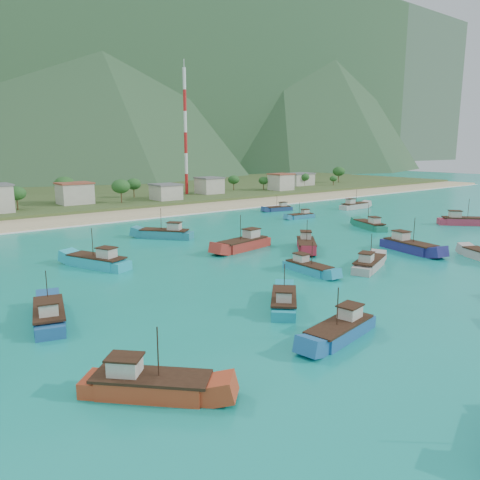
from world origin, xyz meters
TOP-DOWN VIEW (x-y plane):
  - ground at (0.00, 0.00)m, footprint 600.00×600.00m
  - beach at (0.00, 79.00)m, footprint 400.00×18.00m
  - land at (0.00, 140.00)m, footprint 400.00×110.00m
  - surf_line at (0.00, 69.50)m, footprint 400.00×2.50m
  - village at (5.02, 102.06)m, footprint 214.37×23.80m
  - vegetation at (-2.77, 102.96)m, footprint 275.13×25.63m
  - radio_tower at (43.68, 108.00)m, footprint 1.20×1.20m
  - boat_3 at (-39.20, 5.73)m, footprint 5.91×11.14m
  - boat_4 at (11.92, 14.47)m, footprint 9.64×10.08m
  - boat_5 at (-16.78, -17.58)m, footprint 10.61×4.75m
  - boat_6 at (46.03, 58.54)m, footprint 9.23×4.13m
  - boat_8 at (2.47, 22.11)m, footprint 12.78×5.71m
  - boat_9 at (9.01, -2.28)m, footprint 10.71×6.65m
  - boat_12 at (68.71, 47.11)m, footprint 11.12×3.31m
  - boat_13 at (-37.84, -15.50)m, footprint 9.61×9.79m
  - boat_14 at (40.31, 43.39)m, footprint 8.55×3.32m
  - boat_15 at (41.08, 21.02)m, footprint 6.80×10.97m
  - boat_18 at (64.56, 9.55)m, footprint 10.73×11.09m
  - boat_20 at (-0.25, 2.47)m, footprint 3.07×9.30m
  - boat_22 at (-15.01, -7.28)m, footprint 8.98×9.05m
  - boat_25 at (-3.78, 41.60)m, footprint 10.05×11.30m
  - boat_26 at (-25.20, 26.41)m, footprint 7.75×12.13m
  - boat_27 at (25.90, 0.96)m, footprint 5.74×12.29m

SIDE VIEW (x-z plane):
  - ground at x=0.00m, z-range 0.00..0.00m
  - beach at x=0.00m, z-range -0.60..0.60m
  - land at x=0.00m, z-range -1.20..1.20m
  - surf_line at x=0.00m, z-range -0.04..0.04m
  - boat_14 at x=40.31m, z-range -1.96..2.97m
  - boat_6 at x=46.03m, z-range -2.07..3.19m
  - boat_20 at x=-0.25m, z-range -2.12..3.31m
  - boat_22 at x=-15.01m, z-range -2.24..3.57m
  - boat_5 at x=-16.78m, z-range -2.32..3.73m
  - boat_9 at x=9.01m, z-range -2.33..3.76m
  - boat_15 at x=41.08m, z-range -2.38..3.86m
  - boat_13 at x=-37.84m, z-range -2.39..3.87m
  - boat_3 at x=-39.20m, z-range -2.40..3.91m
  - boat_4 at x=11.92m, z-range -2.42..3.95m
  - boat_12 at x=68.71m, z-range -2.48..4.08m
  - boat_26 at x=-25.20m, z-range -2.59..4.32m
  - boat_25 at x=-3.78m, z-range -2.60..4.33m
  - boat_27 at x=25.90m, z-range -2.62..4.38m
  - boat_18 at x=64.56m, z-range -2.63..4.41m
  - boat_8 at x=2.47m, z-range -2.71..4.58m
  - village at x=5.02m, z-range 1.12..8.55m
  - vegetation at x=-2.77m, z-range 0.82..9.60m
  - radio_tower at x=43.68m, z-range 1.60..48.38m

